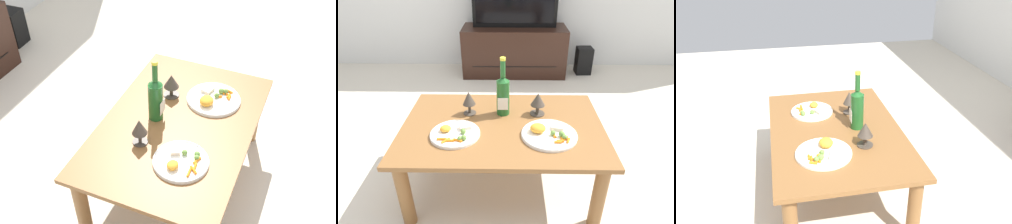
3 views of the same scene
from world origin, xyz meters
The scene contains 8 objects.
ground_plane centered at (0.00, 0.00, 0.00)m, with size 6.40×6.40×0.00m, color beige.
dining_table centered at (0.00, 0.00, 0.35)m, with size 1.10×0.74×0.43m.
floor_speaker centered at (0.86, 1.80, 0.15)m, with size 0.17×0.17×0.30m, color black.
wine_bottle centered at (0.00, 0.12, 0.56)m, with size 0.07×0.08×0.34m.
goblet_left centered at (-0.20, 0.12, 0.52)m, with size 0.07×0.07×0.14m.
goblet_right centered at (0.20, 0.12, 0.51)m, with size 0.09×0.09×0.13m.
dinner_plate_left centered at (-0.24, -0.11, 0.44)m, with size 0.26×0.26×0.04m.
dinner_plate_right centered at (0.24, -0.10, 0.44)m, with size 0.29×0.29×0.06m.
Camera 1 is at (-1.44, -0.54, 1.82)m, focal length 44.02 mm.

